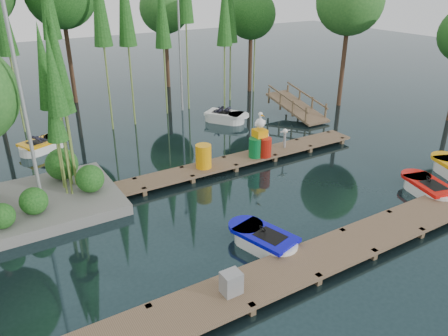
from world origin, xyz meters
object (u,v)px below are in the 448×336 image
boat_red (428,189)px  yellow_barrel (203,156)px  utility_cabinet (231,283)px  boat_blue (264,240)px  drum_cluster (261,143)px  boat_yellow_far (43,145)px

boat_red → yellow_barrel: bearing=151.2°
yellow_barrel → utility_cabinet: bearing=-113.8°
boat_blue → boat_red: size_ratio=1.00×
yellow_barrel → drum_cluster: 2.74m
boat_blue → boat_yellow_far: (-4.15, 11.63, 0.02)m
boat_red → utility_cabinet: 9.39m
boat_red → boat_yellow_far: bearing=148.0°
utility_cabinet → boat_blue: bearing=35.5°
boat_red → utility_cabinet: (-9.33, -1.06, 0.36)m
boat_blue → boat_yellow_far: bearing=94.5°
utility_cabinet → yellow_barrel: size_ratio=0.61×
boat_red → drum_cluster: bearing=136.0°
boat_blue → boat_yellow_far: size_ratio=0.98×
boat_yellow_far → utility_cabinet: bearing=-84.7°
utility_cabinet → yellow_barrel: bearing=66.2°
boat_blue → utility_cabinet: utility_cabinet is taller
boat_blue → utility_cabinet: 2.62m
yellow_barrel → boat_blue: bearing=-100.1°
boat_red → utility_cabinet: bearing=-158.7°
boat_red → boat_yellow_far: 16.57m
boat_yellow_far → utility_cabinet: size_ratio=4.43×
boat_blue → drum_cluster: 6.53m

